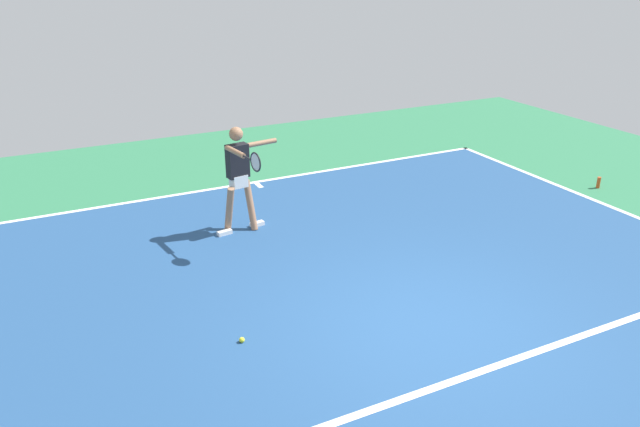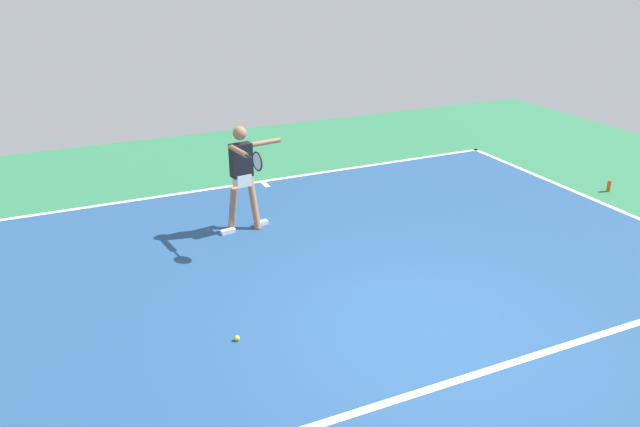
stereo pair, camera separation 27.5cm
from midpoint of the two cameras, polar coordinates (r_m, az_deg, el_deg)
name	(u,v)px [view 2 (the right image)]	position (r m, az deg, el deg)	size (l,w,h in m)	color
ground_plane	(423,329)	(7.72, 10.52, -10.49)	(19.78, 19.78, 0.00)	#2D754C
court_surface	(423,329)	(7.71, 10.52, -10.47)	(10.63, 11.74, 0.00)	navy
court_line_baseline_near	(262,181)	(12.40, -4.74, 2.97)	(10.63, 0.10, 0.01)	white
court_line_service	(473,375)	(7.09, 15.09, -14.24)	(7.98, 0.10, 0.01)	white
court_line_centre_mark	(265,184)	(12.22, -4.42, 2.69)	(0.10, 0.30, 0.01)	white
tennis_player	(243,172)	(9.87, -6.33, 3.83)	(1.13, 1.25, 1.76)	#9E7051
tennis_ball_by_sideline	(237,338)	(7.42, -6.61, -11.38)	(0.07, 0.07, 0.07)	yellow
water_bottle	(609,186)	(13.09, 25.67, 2.30)	(0.07, 0.07, 0.22)	#D84C1E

